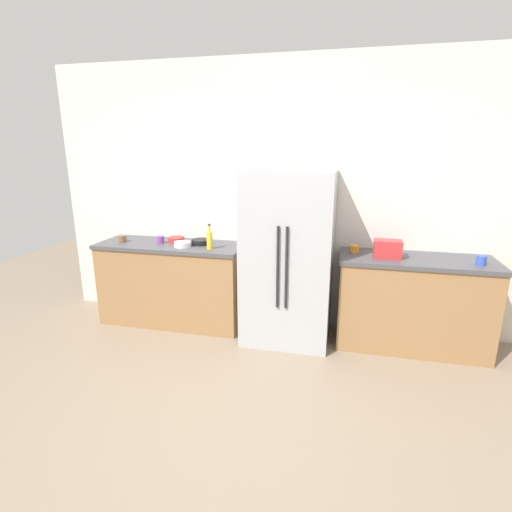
# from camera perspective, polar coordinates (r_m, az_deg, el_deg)

# --- Properties ---
(ground_plane) EXTENTS (10.03, 10.03, 0.00)m
(ground_plane) POSITION_cam_1_polar(r_m,az_deg,el_deg) (3.20, -3.34, -21.05)
(ground_plane) COLOR gray
(kitchen_back_panel) EXTENTS (5.01, 0.10, 2.79)m
(kitchen_back_panel) POSITION_cam_1_polar(r_m,az_deg,el_deg) (4.24, 2.98, 8.56)
(kitchen_back_panel) COLOR silver
(kitchen_back_panel) RESTS_ON ground_plane
(counter_left) EXTENTS (1.59, 0.59, 0.90)m
(counter_left) POSITION_cam_1_polar(r_m,az_deg,el_deg) (4.47, -11.97, -3.84)
(counter_left) COLOR #9E7247
(counter_left) RESTS_ON ground_plane
(counter_right) EXTENTS (1.42, 0.59, 0.90)m
(counter_right) POSITION_cam_1_polar(r_m,az_deg,el_deg) (4.11, 21.80, -6.35)
(counter_right) COLOR #9E7247
(counter_right) RESTS_ON ground_plane
(refrigerator) EXTENTS (0.86, 0.73, 1.71)m
(refrigerator) POSITION_cam_1_polar(r_m,az_deg,el_deg) (3.90, 4.72, -0.21)
(refrigerator) COLOR #B2B5BA
(refrigerator) RESTS_ON ground_plane
(toaster) EXTENTS (0.25, 0.16, 0.17)m
(toaster) POSITION_cam_1_polar(r_m,az_deg,el_deg) (3.88, 18.60, 0.98)
(toaster) COLOR red
(toaster) RESTS_ON counter_right
(bottle_a) EXTENTS (0.06, 0.06, 0.26)m
(bottle_a) POSITION_cam_1_polar(r_m,az_deg,el_deg) (4.01, -6.77, 2.37)
(bottle_a) COLOR yellow
(bottle_a) RESTS_ON counter_left
(cup_a) EXTENTS (0.08, 0.08, 0.07)m
(cup_a) POSITION_cam_1_polar(r_m,az_deg,el_deg) (3.99, 14.16, 1.00)
(cup_a) COLOR orange
(cup_a) RESTS_ON counter_right
(cup_b) EXTENTS (0.09, 0.09, 0.07)m
(cup_b) POSITION_cam_1_polar(r_m,az_deg,el_deg) (4.56, -18.91, 2.42)
(cup_b) COLOR brown
(cup_b) RESTS_ON counter_left
(cup_c) EXTENTS (0.08, 0.08, 0.08)m
(cup_c) POSITION_cam_1_polar(r_m,az_deg,el_deg) (3.99, 29.94, -0.55)
(cup_c) COLOR blue
(cup_c) RESTS_ON counter_right
(cup_d) EXTENTS (0.08, 0.08, 0.08)m
(cup_d) POSITION_cam_1_polar(r_m,az_deg,el_deg) (4.38, -13.72, 2.34)
(cup_d) COLOR purple
(cup_d) RESTS_ON counter_left
(bowl_a) EXTENTS (0.17, 0.17, 0.05)m
(bowl_a) POSITION_cam_1_polar(r_m,az_deg,el_deg) (4.17, -10.65, 1.69)
(bowl_a) COLOR white
(bowl_a) RESTS_ON counter_left
(bowl_b) EXTENTS (0.20, 0.20, 0.05)m
(bowl_b) POSITION_cam_1_polar(r_m,az_deg,el_deg) (4.25, -8.03, 2.06)
(bowl_b) COLOR black
(bowl_b) RESTS_ON counter_left
(bowl_c) EXTENTS (0.18, 0.18, 0.05)m
(bowl_c) POSITION_cam_1_polar(r_m,az_deg,el_deg) (4.39, -11.52, 2.35)
(bowl_c) COLOR red
(bowl_c) RESTS_ON counter_left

